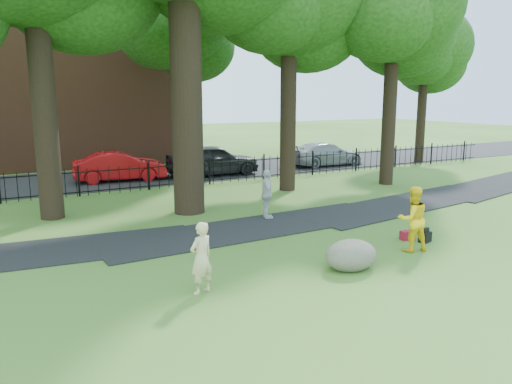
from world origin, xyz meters
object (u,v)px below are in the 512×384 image
woman (201,258)px  red_sedan (120,167)px  man (413,219)px  boulder (351,253)px

woman → red_sedan: size_ratio=0.36×
woman → man: bearing=161.0°
woman → red_sedan: 15.38m
boulder → woman: bearing=174.9°
woman → man: (6.21, -0.01, 0.11)m
man → woman: bearing=15.8°
boulder → red_sedan: red_sedan is taller
man → red_sedan: bearing=-58.8°
man → boulder: (-2.39, -0.33, -0.50)m
red_sedan → man: bearing=-157.1°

